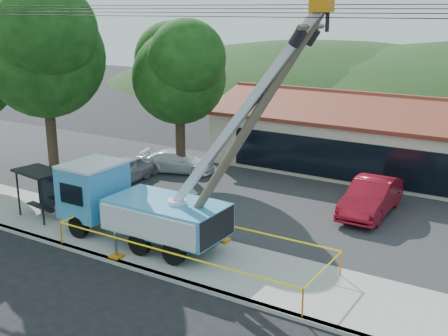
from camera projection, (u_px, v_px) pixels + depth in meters
ground at (121, 302)px, 18.63m from camera, size 120.00×120.00×0.00m
curb at (160, 275)px, 20.32m from camera, size 60.00×0.25×0.15m
sidewalk at (191, 256)px, 21.87m from camera, size 60.00×4.00×0.15m
parking_lot at (281, 200)px, 28.42m from camera, size 60.00×12.00×0.10m
strip_mall at (406, 143)px, 32.40m from camera, size 22.50×8.53×4.67m
tree_west_near at (44, 46)px, 29.19m from camera, size 7.56×6.72×10.80m
tree_lot at (179, 68)px, 31.10m from camera, size 6.30×5.60×8.94m
hill_west at (325, 85)px, 71.17m from camera, size 78.40×56.00×28.00m
utility_truck at (137, 203)px, 22.81m from camera, size 11.59×3.97×9.65m
leaning_pole at (246, 131)px, 19.43m from camera, size 6.32×1.88×9.57m
bus_shelter at (42, 182)px, 25.51m from camera, size 2.50×1.75×2.24m
caution_tape at (192, 241)px, 21.35m from camera, size 10.72×3.37×0.98m
car_silver at (124, 184)px, 31.08m from camera, size 2.05×4.26×1.41m
car_red at (370, 216)px, 26.37m from camera, size 1.80×5.04×1.65m
car_white at (178, 173)px, 33.12m from camera, size 4.68×3.05×1.26m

